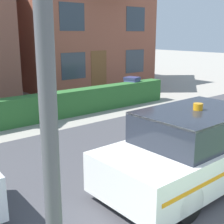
% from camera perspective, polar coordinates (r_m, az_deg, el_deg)
% --- Properties ---
extents(road_strip, '(28.00, 6.56, 0.01)m').
position_cam_1_polar(road_strip, '(7.14, -0.35, -10.49)').
color(road_strip, '#424247').
rests_on(road_strip, ground).
extents(garden_hedge, '(10.85, 0.57, 0.94)m').
position_cam_1_polar(garden_hedge, '(11.29, -11.01, 1.07)').
color(garden_hedge, '#2D662D').
rests_on(garden_hedge, ground).
extents(police_car, '(4.57, 1.83, 1.65)m').
position_cam_1_polar(police_car, '(6.63, 15.46, -6.16)').
color(police_car, black).
rests_on(police_car, road_strip).
extents(house_right, '(7.95, 6.10, 7.15)m').
position_cam_1_polar(house_right, '(19.15, -6.67, 16.14)').
color(house_right, '#93513D').
rests_on(house_right, ground).
extents(wheelie_bin, '(0.71, 0.72, 1.12)m').
position_cam_1_polar(wheelie_bin, '(13.79, 3.66, 4.10)').
color(wheelie_bin, '#474C8C').
rests_on(wheelie_bin, ground).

